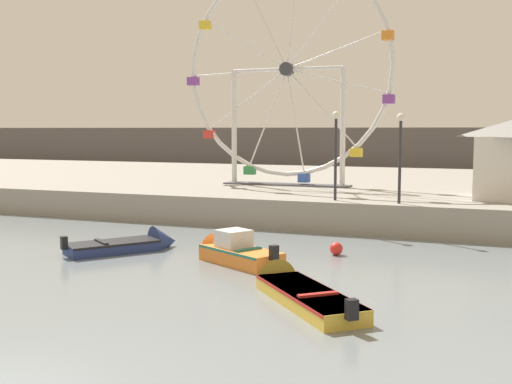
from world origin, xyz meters
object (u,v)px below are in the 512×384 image
motorboat_mustard_yellow (292,288)px  mooring_buoy_orange (336,249)px  promenade_lamp_near (400,144)px  motorboat_navy_blue (133,244)px  promenade_lamp_far (336,142)px  ferris_wheel_white_frame (287,73)px  motorboat_orange_hull (230,251)px

motorboat_mustard_yellow → mooring_buoy_orange: (-0.24, 5.52, 0.01)m
promenade_lamp_near → motorboat_navy_blue: bearing=-141.0°
motorboat_navy_blue → mooring_buoy_orange: motorboat_navy_blue is taller
promenade_lamp_far → ferris_wheel_white_frame: bearing=124.9°
promenade_lamp_near → promenade_lamp_far: size_ratio=0.97×
motorboat_navy_blue → motorboat_mustard_yellow: bearing=-81.2°
motorboat_navy_blue → promenade_lamp_far: (5.52, 6.85, 3.51)m
motorboat_navy_blue → promenade_lamp_far: size_ratio=1.05×
motorboat_mustard_yellow → promenade_lamp_far: 11.26m
motorboat_orange_hull → mooring_buoy_orange: bearing=-113.3°
motorboat_orange_hull → mooring_buoy_orange: (2.93, 2.28, -0.12)m
motorboat_mustard_yellow → ferris_wheel_white_frame: bearing=-22.8°
motorboat_navy_blue → ferris_wheel_white_frame: size_ratio=0.33×
ferris_wheel_white_frame → mooring_buoy_orange: (5.52, -11.04, -6.94)m
motorboat_mustard_yellow → ferris_wheel_white_frame: (-5.76, 16.56, 6.95)m
ferris_wheel_white_frame → promenade_lamp_far: (4.17, -5.99, -3.43)m
motorboat_orange_hull → promenade_lamp_far: 8.22m
motorboat_orange_hull → motorboat_navy_blue: bearing=21.9°
motorboat_navy_blue → motorboat_mustard_yellow: size_ratio=0.85×
promenade_lamp_near → motorboat_orange_hull: bearing=-120.9°
promenade_lamp_far → mooring_buoy_orange: (1.34, -5.05, -3.51)m
motorboat_mustard_yellow → promenade_lamp_near: (1.09, 10.36, 3.46)m
mooring_buoy_orange → promenade_lamp_near: bearing=74.6°
motorboat_mustard_yellow → motorboat_orange_hull: motorboat_orange_hull is taller
promenade_lamp_near → promenade_lamp_far: 2.69m
motorboat_navy_blue → promenade_lamp_far: 9.47m
promenade_lamp_near → mooring_buoy_orange: bearing=-105.4°
motorboat_orange_hull → promenade_lamp_near: promenade_lamp_near is taller
ferris_wheel_white_frame → promenade_lamp_far: 8.06m
ferris_wheel_white_frame → promenade_lamp_far: bearing=-55.1°
promenade_lamp_far → mooring_buoy_orange: size_ratio=8.43×
motorboat_mustard_yellow → motorboat_navy_blue: bearing=20.3°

